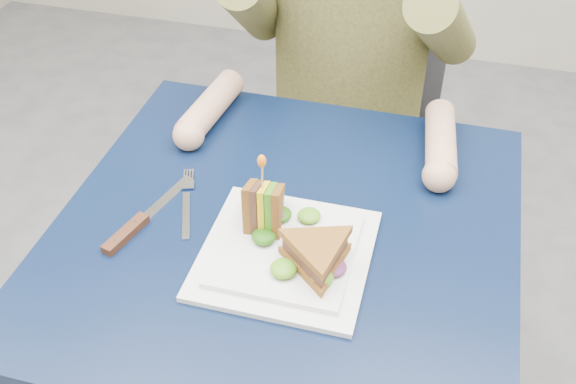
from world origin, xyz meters
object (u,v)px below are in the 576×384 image
(chair, at_px, (353,110))
(plate, at_px, (286,253))
(fork, at_px, (187,204))
(sandwich_upright, at_px, (263,207))
(knife, at_px, (134,227))
(sandwich_flat, at_px, (317,254))
(table, at_px, (285,259))

(chair, distance_m, plate, 0.75)
(plate, distance_m, fork, 0.21)
(sandwich_upright, relative_size, fork, 0.76)
(fork, height_order, knife, knife)
(plate, bearing_deg, fork, 159.32)
(plate, relative_size, knife, 1.19)
(sandwich_flat, height_order, knife, sandwich_flat)
(table, distance_m, chair, 0.66)
(chair, distance_m, sandwich_upright, 0.72)
(chair, bearing_deg, knife, -108.08)
(table, relative_size, sandwich_flat, 4.08)
(chair, distance_m, sandwich_flat, 0.78)
(table, bearing_deg, plate, -74.04)
(chair, bearing_deg, sandwich_upright, -92.52)
(chair, xyz_separation_m, sandwich_flat, (0.07, -0.74, 0.23))
(chair, bearing_deg, sandwich_flat, -84.29)
(fork, bearing_deg, plate, -20.68)
(chair, xyz_separation_m, plate, (0.02, -0.72, 0.20))
(knife, bearing_deg, sandwich_upright, 13.42)
(table, relative_size, chair, 0.81)
(sandwich_upright, xyz_separation_m, knife, (-0.21, -0.05, -0.05))
(plate, relative_size, sandwich_flat, 1.41)
(sandwich_upright, bearing_deg, sandwich_flat, -33.90)
(plate, xyz_separation_m, knife, (-0.26, -0.00, -0.00))
(chair, bearing_deg, table, -90.00)
(chair, relative_size, sandwich_upright, 7.06)
(plate, xyz_separation_m, sandwich_flat, (0.05, -0.02, 0.04))
(sandwich_flat, relative_size, fork, 1.06)
(table, relative_size, fork, 4.32)
(table, distance_m, plate, 0.11)
(chair, relative_size, plate, 3.58)
(table, xyz_separation_m, fork, (-0.18, 0.01, 0.08))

